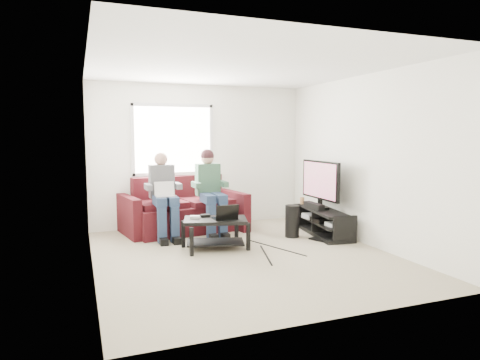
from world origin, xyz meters
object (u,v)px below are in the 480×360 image
at_px(coffee_table, 215,227).
at_px(end_table, 232,212).
at_px(sofa, 183,212).
at_px(tv, 320,182).
at_px(tv_stand, 323,223).
at_px(subwoofer, 292,221).

xyz_separation_m(coffee_table, end_table, (0.80, 1.50, -0.08)).
bearing_deg(coffee_table, sofa, 97.43).
height_order(coffee_table, tv, tv).
bearing_deg(tv_stand, end_table, 131.77).
xyz_separation_m(subwoofer, end_table, (-0.61, 1.24, -0.01)).
distance_m(tv_stand, tv, 0.71).
relative_size(tv_stand, end_table, 2.44).
height_order(sofa, coffee_table, sofa).
bearing_deg(end_table, tv, -46.00).
bearing_deg(subwoofer, tv_stand, -6.33).
height_order(sofa, subwoofer, sofa).
height_order(tv, end_table, tv).
relative_size(tv_stand, tv, 1.25).
relative_size(coffee_table, subwoofer, 1.94).
xyz_separation_m(coffee_table, subwoofer, (1.41, 0.26, -0.07)).
relative_size(sofa, subwoofer, 4.09).
bearing_deg(subwoofer, end_table, 116.28).
bearing_deg(subwoofer, tv, 4.12).
relative_size(coffee_table, end_table, 1.83).
xyz_separation_m(coffee_table, tv, (1.96, 0.30, 0.56)).
relative_size(subwoofer, end_table, 0.94).
height_order(sofa, end_table, sofa).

